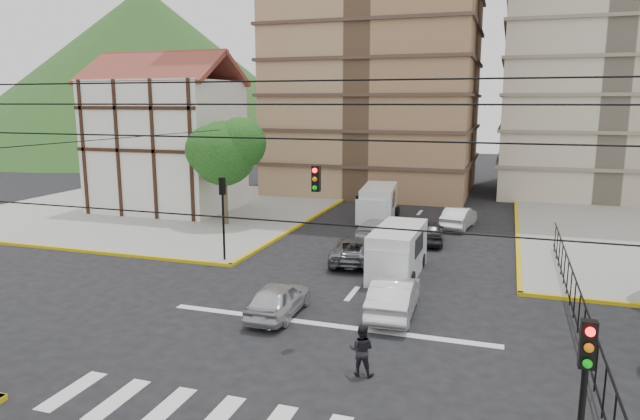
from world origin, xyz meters
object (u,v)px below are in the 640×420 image
at_px(traffic_light_nw, 223,205).
at_px(pedestrian_crosswalk, 361,350).
at_px(traffic_light_se, 583,395).
at_px(van_left_lane, 378,205).
at_px(van_right_lane, 397,253).
at_px(car_silver_front_left, 278,299).
at_px(car_white_front_right, 394,296).

xyz_separation_m(traffic_light_nw, pedestrian_crosswalk, (10.06, -10.12, -2.29)).
distance_m(traffic_light_se, van_left_lane, 30.38).
bearing_deg(van_right_lane, traffic_light_nw, -176.40).
bearing_deg(van_left_lane, car_silver_front_left, -95.86).
relative_size(traffic_light_nw, pedestrian_crosswalk, 2.66).
distance_m(traffic_light_se, car_white_front_right, 12.47).
bearing_deg(van_right_lane, car_white_front_right, -79.42).
xyz_separation_m(car_silver_front_left, pedestrian_crosswalk, (4.38, -3.86, 0.14)).
xyz_separation_m(car_white_front_right, pedestrian_crosswalk, (0.03, -5.43, 0.06)).
distance_m(van_right_lane, pedestrian_crosswalk, 10.60).
relative_size(traffic_light_se, pedestrian_crosswalk, 2.66).
xyz_separation_m(car_silver_front_left, car_white_front_right, (4.34, 1.56, 0.08)).
bearing_deg(van_right_lane, van_left_lane, 107.48).
relative_size(traffic_light_se, van_left_lane, 0.76).
bearing_deg(car_silver_front_left, car_white_front_right, -160.77).
xyz_separation_m(van_left_lane, car_silver_front_left, (0.27, -19.22, -0.53)).
distance_m(traffic_light_se, car_silver_front_left, 13.84).
bearing_deg(traffic_light_nw, car_silver_front_left, -47.73).
height_order(traffic_light_se, van_right_lane, traffic_light_se).
bearing_deg(traffic_light_se, traffic_light_nw, 135.00).
xyz_separation_m(van_right_lane, car_silver_front_left, (-3.46, -6.69, -0.47)).
bearing_deg(pedestrian_crosswalk, traffic_light_se, 134.09).
bearing_deg(car_white_front_right, car_silver_front_left, 17.06).
bearing_deg(traffic_light_nw, van_left_lane, 67.33).
xyz_separation_m(traffic_light_se, van_left_lane, (-10.19, 28.56, -1.89)).
distance_m(traffic_light_nw, car_silver_front_left, 8.80).
relative_size(traffic_light_nw, car_silver_front_left, 1.09).
xyz_separation_m(van_right_lane, van_left_lane, (-3.74, 12.52, 0.06)).
bearing_deg(traffic_light_se, car_silver_front_left, 136.70).
bearing_deg(car_white_front_right, pedestrian_crosswalk, 87.60).
distance_m(van_left_lane, car_white_front_right, 18.25).
height_order(traffic_light_nw, car_silver_front_left, traffic_light_nw).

